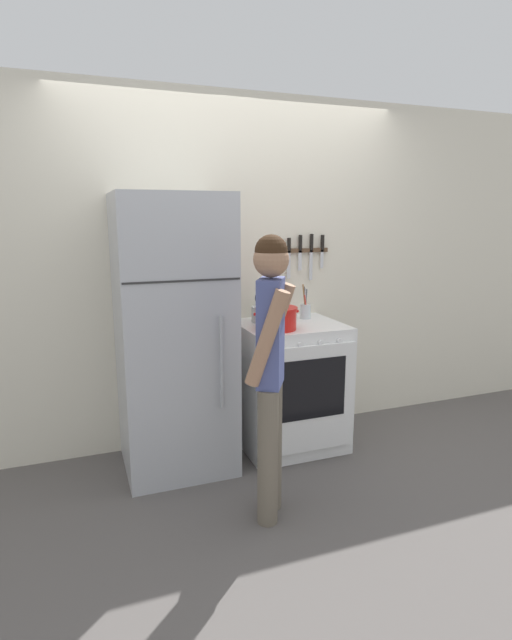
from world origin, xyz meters
TOP-DOWN VIEW (x-y plane):
  - ground_plane at (0.00, 0.00)m, footprint 14.00×14.00m
  - wall_back at (0.00, 0.03)m, footprint 10.00×0.06m
  - refrigerator at (-0.55, -0.33)m, footprint 0.71×0.69m
  - stove_range at (0.30, -0.34)m, footprint 0.73×0.67m
  - dutch_oven_pot at (0.14, -0.44)m, footprint 0.33×0.29m
  - tea_kettle at (0.15, -0.19)m, footprint 0.24×0.19m
  - utensil_jar at (0.48, -0.18)m, footprint 0.08×0.08m
  - person at (-0.18, -1.11)m, footprint 0.37×0.40m
  - wall_knife_strip at (0.55, -0.02)m, footprint 0.38×0.03m

SIDE VIEW (x-z plane):
  - ground_plane at x=0.00m, z-range 0.00..0.00m
  - stove_range at x=0.30m, z-range 0.01..0.94m
  - person at x=-0.18m, z-range 0.11..1.71m
  - refrigerator at x=-0.55m, z-range 0.00..1.83m
  - utensil_jar at x=0.48m, z-range 0.86..1.12m
  - tea_kettle at x=0.15m, z-range 0.88..1.13m
  - dutch_oven_pot at x=0.14m, z-range 0.92..1.09m
  - wall_back at x=0.00m, z-range 0.00..2.55m
  - wall_knife_strip at x=0.55m, z-range 1.25..1.61m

